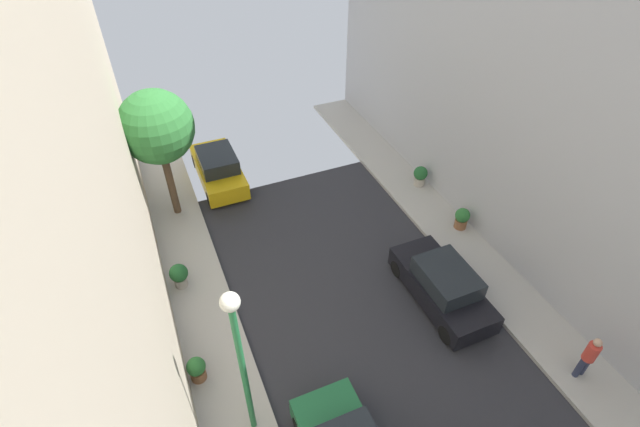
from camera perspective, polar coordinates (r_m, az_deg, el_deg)
The scene contains 9 objects.
parked_car_left_3 at distance 21.88m, azimuth -12.27°, elevation 5.40°, with size 1.78×4.20×1.57m.
parked_car_right_2 at distance 16.71m, azimuth 14.68°, elevation -8.48°, with size 1.78×4.20×1.57m.
pedestrian at distance 16.10m, azimuth 29.88°, elevation -14.83°, with size 0.40×0.36×1.72m.
street_tree_0 at distance 18.56m, azimuth -19.28°, elevation 9.83°, with size 2.80×2.80×5.46m.
potted_plant_1 at distance 17.28m, azimuth -16.76°, elevation -7.15°, with size 0.65×0.65×0.95m.
potted_plant_2 at distance 19.64m, azimuth 16.88°, elevation -0.51°, with size 0.59×0.59×0.92m.
potted_plant_3 at distance 14.88m, azimuth -14.77°, elevation -17.81°, with size 0.56×0.56×0.87m.
potted_plant_4 at distance 21.54m, azimuth 12.10°, elevation 4.57°, with size 0.62×0.62×0.93m.
lamp_post at distance 11.15m, azimuth -9.81°, elevation -15.95°, with size 0.44×0.44×5.52m.
Camera 1 is at (-5.28, -0.84, 12.96)m, focal length 26.31 mm.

